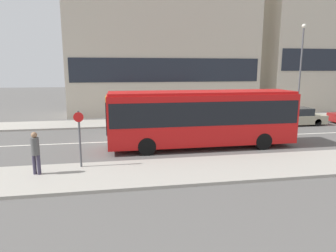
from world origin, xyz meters
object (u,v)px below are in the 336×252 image
at_px(parked_car_0, 296,117).
at_px(city_bus, 202,115).
at_px(pedestrian_near_stop, 35,150).
at_px(bus_stop_sign, 80,135).
at_px(street_lamp, 301,63).

bearing_deg(parked_car_0, city_bus, -150.37).
relative_size(city_bus, pedestrian_near_stop, 5.88).
bearing_deg(city_bus, parked_car_0, 29.01).
relative_size(pedestrian_near_stop, bus_stop_sign, 0.71).
height_order(parked_car_0, bus_stop_sign, bus_stop_sign).
bearing_deg(city_bus, bus_stop_sign, -156.62).
distance_m(parked_car_0, pedestrian_near_stop, 19.96).
bearing_deg(street_lamp, city_bus, -145.53).
height_order(city_bus, parked_car_0, city_bus).
bearing_deg(bus_stop_sign, city_bus, 24.00).
bearing_deg(bus_stop_sign, pedestrian_near_stop, -158.29).
bearing_deg(street_lamp, parked_car_0, -125.06).
bearing_deg(street_lamp, pedestrian_near_stop, -149.91).
distance_m(pedestrian_near_stop, street_lamp, 22.65).
distance_m(pedestrian_near_stop, bus_stop_sign, 1.92).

